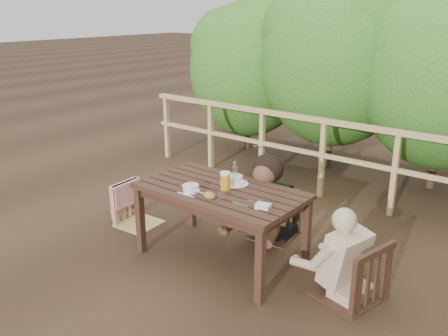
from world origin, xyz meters
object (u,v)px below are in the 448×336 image
Objects in this scene: bread_roll at (210,196)px; soup_near at (191,189)px; diner_right at (358,230)px; bottle at (235,173)px; chair_left at (137,188)px; chair_right at (353,243)px; beer_glass at (225,181)px; tumbler at (221,196)px; soup_far at (234,180)px; woman at (276,171)px; chair_far at (274,195)px; table at (221,225)px; butter_tub at (263,207)px.

soup_near is at bearing 178.88° from bread_roll.
bottle is (-1.23, 0.01, 0.20)m from diner_right.
chair_right is at bearing -90.62° from chair_left.
beer_glass is 0.25m from tumbler.
soup_near is 0.90× the size of soup_far.
soup_far reaches higher than soup_near.
bread_roll is 0.10m from tumbler.
chair_left is 3.72× the size of bottle.
woman is 6.11× the size of bottle.
chair_far is 0.25m from woman.
table is 0.82m from woman.
bread_roll is (-0.06, -0.94, 0.27)m from chair_far.
chair_far reaches higher than butter_tub.
soup_far is at bearing 145.04° from bottle.
woman reaches higher than chair_left.
table is 0.47m from tumbler.
butter_tub is (0.54, -0.31, -0.02)m from soup_far.
soup_far is at bearing 71.84° from woman.
chair_right is at bearing 7.35° from beer_glass.
soup_near is 1.04× the size of bottle.
table is 6.26× the size of soup_near.
woman reaches higher than chair_far.
bottle is (-0.04, 0.41, 0.08)m from bread_roll.
diner_right reaches higher than soup_near.
chair_far is at bearing -102.92° from chair_right.
soup_near is 0.22m from bread_roll.
soup_far is 2.31× the size of bread_roll.
butter_tub is (0.43, -0.86, 0.02)m from woman.
chair_far is (0.13, 0.71, 0.11)m from table.
chair_right is (1.22, 0.17, 0.14)m from table.
chair_far reaches higher than beer_glass.
butter_tub is (0.49, 0.10, -0.01)m from bread_roll.
tumbler is (-1.07, -0.37, 0.25)m from chair_right.
table is at bearing 129.00° from tumbler.
chair_left is 7.47× the size of bread_roll.
woman is at bearing 83.26° from beer_glass.
diner_right is at bearing -31.90° from chair_far.
chair_right is at bearing 18.85° from bread_roll.
chair_far is 0.95m from tumbler.
table is at bearing 110.99° from diner_right.
woman reaches higher than soup_near.
soup_near is at bearing -114.44° from bottle.
butter_tub is at bearing -30.13° from bottle.
chair_right is at bearing 12.95° from butter_tub.
chair_right is 1.23m from beer_glass.
soup_far is (0.17, 0.41, 0.00)m from soup_near.
beer_glass reaches higher than soup_far.
woman is 1.15× the size of diner_right.
chair_right is 1.24m from soup_far.
chair_far is at bearing 77.64° from soup_far.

